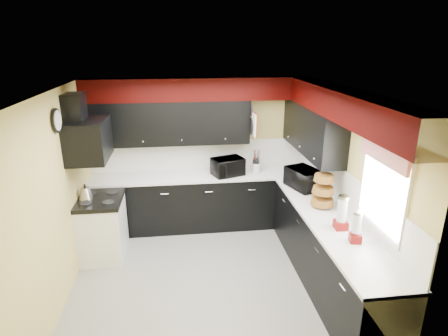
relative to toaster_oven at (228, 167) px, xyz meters
name	(u,v)px	position (x,y,z in m)	size (l,w,h in m)	color
ground	(210,277)	(-0.44, -1.43, -1.08)	(3.60, 3.60, 0.00)	gray
wall_back	(200,152)	(-0.44, 0.37, 0.17)	(3.60, 0.06, 2.50)	#E0C666
wall_right	(346,185)	(1.36, -1.43, 0.17)	(0.06, 3.60, 2.50)	#E0C666
wall_left	(59,199)	(-2.24, -1.43, 0.17)	(0.06, 3.60, 2.50)	#E0C666
ceiling	(207,91)	(-0.44, -1.43, 1.42)	(3.60, 3.60, 0.06)	white
cab_back	(202,202)	(-0.44, 0.07, -0.63)	(3.60, 0.60, 0.90)	black
cab_right	(327,252)	(1.06, -1.73, -0.63)	(0.60, 3.00, 0.90)	black
counter_back	(201,176)	(-0.44, 0.07, -0.16)	(3.62, 0.64, 0.04)	white
counter_right	(330,220)	(1.06, -1.73, -0.16)	(0.64, 3.02, 0.04)	white
splash_back	(200,155)	(-0.44, 0.36, 0.11)	(3.60, 0.02, 0.50)	white
splash_right	(344,190)	(1.35, -1.43, 0.11)	(0.02, 3.60, 0.50)	white
upper_back	(168,123)	(-0.94, 0.19, 0.72)	(2.60, 0.35, 0.70)	black
upper_right	(312,129)	(1.18, -0.53, 0.72)	(0.35, 1.80, 0.70)	black
soffit_back	(199,89)	(-0.44, 0.19, 1.24)	(3.60, 0.36, 0.35)	black
soffit_right	(347,106)	(1.18, -1.61, 1.24)	(0.36, 3.24, 0.35)	black
stove	(103,229)	(-1.94, -0.68, -0.65)	(0.60, 0.75, 0.86)	white
cooktop	(100,200)	(-1.94, -0.68, -0.19)	(0.62, 0.77, 0.06)	black
hood	(89,140)	(-1.99, -0.68, 0.70)	(0.50, 0.78, 0.55)	black
hood_duct	(74,109)	(-2.12, -0.68, 1.12)	(0.24, 0.40, 0.40)	black
window	(384,190)	(1.34, -2.33, 0.47)	(0.03, 0.86, 0.96)	white
valance	(384,154)	(1.29, -2.33, 0.87)	(0.04, 0.88, 0.20)	red
pan_top	(251,109)	(0.38, 0.12, 0.92)	(0.03, 0.22, 0.40)	black
pan_mid	(252,126)	(0.38, -0.01, 0.67)	(0.03, 0.28, 0.46)	black
pan_low	(249,125)	(0.38, 0.25, 0.64)	(0.03, 0.24, 0.42)	black
cut_board	(254,125)	(0.39, -0.13, 0.72)	(0.03, 0.26, 0.35)	white
baskets	(323,190)	(1.08, -1.38, 0.10)	(0.27, 0.27, 0.50)	brown
clock	(56,121)	(-2.21, -1.18, 1.07)	(0.03, 0.30, 0.30)	black
deco_plate	(366,115)	(1.33, -1.78, 1.17)	(0.03, 0.24, 0.24)	white
toaster_oven	(228,167)	(0.00, 0.00, 0.00)	(0.49, 0.41, 0.29)	black
microwave	(304,179)	(1.05, -0.71, 0.01)	(0.54, 0.37, 0.30)	black
utensil_crock	(256,167)	(0.49, 0.10, -0.07)	(0.14, 0.14, 0.15)	silver
knife_block	(256,165)	(0.50, 0.13, -0.03)	(0.10, 0.14, 0.22)	black
kettle	(86,193)	(-2.12, -0.68, -0.08)	(0.19, 0.19, 0.17)	#A5A4A9
dispenser_a	(342,214)	(1.07, -2.01, 0.05)	(0.14, 0.14, 0.39)	maroon
dispenser_b	(356,229)	(1.10, -2.33, 0.02)	(0.12, 0.12, 0.33)	maroon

